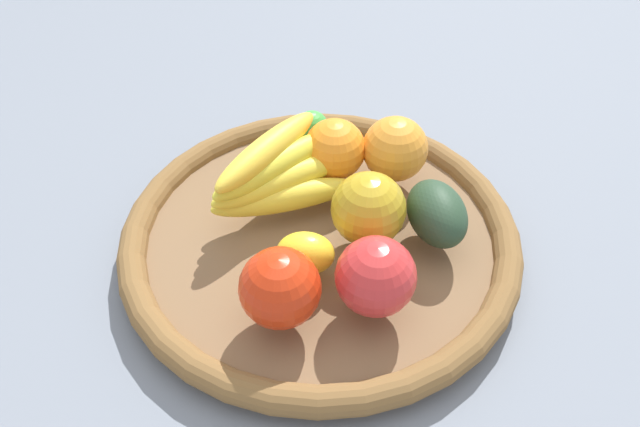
% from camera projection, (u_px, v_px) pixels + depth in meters
% --- Properties ---
extents(ground_plane, '(2.40, 2.40, 0.00)m').
position_uv_depth(ground_plane, '(320.00, 251.00, 0.77)').
color(ground_plane, slate).
rests_on(ground_plane, ground).
extents(basket, '(0.45, 0.45, 0.04)m').
position_uv_depth(basket, '(320.00, 240.00, 0.76)').
color(basket, brown).
rests_on(basket, ground_plane).
extents(apple_2, '(0.11, 0.11, 0.08)m').
position_uv_depth(apple_2, '(369.00, 209.00, 0.71)').
color(apple_2, '#B7941F').
rests_on(apple_2, basket).
extents(apple_1, '(0.10, 0.10, 0.08)m').
position_uv_depth(apple_1, '(280.00, 288.00, 0.63)').
color(apple_1, red).
rests_on(apple_1, basket).
extents(banana_bunch, '(0.15, 0.17, 0.08)m').
position_uv_depth(banana_bunch, '(277.00, 173.00, 0.75)').
color(banana_bunch, yellow).
rests_on(banana_bunch, basket).
extents(apple_0, '(0.09, 0.09, 0.08)m').
position_uv_depth(apple_0, '(376.00, 277.00, 0.64)').
color(apple_0, red).
rests_on(apple_0, basket).
extents(avocado, '(0.10, 0.11, 0.06)m').
position_uv_depth(avocado, '(437.00, 213.00, 0.72)').
color(avocado, '#263F2A').
rests_on(avocado, basket).
extents(orange_1, '(0.09, 0.09, 0.08)m').
position_uv_depth(orange_1, '(395.00, 149.00, 0.78)').
color(orange_1, orange).
rests_on(orange_1, basket).
extents(lime_0, '(0.06, 0.06, 0.04)m').
position_uv_depth(lime_0, '(312.00, 126.00, 0.84)').
color(lime_0, green).
rests_on(lime_0, basket).
extents(orange_0, '(0.10, 0.10, 0.07)m').
position_uv_depth(orange_0, '(335.00, 149.00, 0.79)').
color(orange_0, orange).
rests_on(orange_0, basket).
extents(lemon_0, '(0.07, 0.06, 0.04)m').
position_uv_depth(lemon_0, '(305.00, 253.00, 0.69)').
color(lemon_0, yellow).
rests_on(lemon_0, basket).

